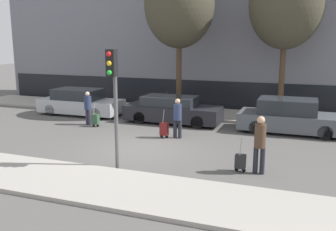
{
  "coord_description": "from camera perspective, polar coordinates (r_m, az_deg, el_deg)",
  "views": [
    {
      "loc": [
        5.67,
        -12.19,
        4.02
      ],
      "look_at": [
        0.47,
        1.8,
        0.95
      ],
      "focal_mm": 40.0,
      "sensor_mm": 36.0,
      "label": 1
    }
  ],
  "objects": [
    {
      "name": "pedestrian_center",
      "position": [
        15.24,
        1.46,
        -0.08
      ],
      "size": [
        0.34,
        0.34,
        1.64
      ],
      "rotation": [
        0.0,
        0.0,
        0.29
      ],
      "color": "#23232D",
      "rests_on": "ground_plane"
    },
    {
      "name": "bare_tree_down_street",
      "position": [
        19.63,
        1.73,
        16.46
      ],
      "size": [
        3.55,
        3.55,
        7.75
      ],
      "color": "#4C3826",
      "rests_on": "sidewalk_far"
    },
    {
      "name": "parked_car_2",
      "position": [
        17.08,
        18.07,
        -0.22
      ],
      "size": [
        4.43,
        1.84,
        1.48
      ],
      "color": "#4C5156",
      "rests_on": "ground_plane"
    },
    {
      "name": "bare_tree_near_crossing",
      "position": [
        19.47,
        17.57,
        15.85
      ],
      "size": [
        3.52,
        3.52,
        7.69
      ],
      "color": "#4C3826",
      "rests_on": "sidewalk_far"
    },
    {
      "name": "trolley_center",
      "position": [
        15.39,
        -0.6,
        -2.06
      ],
      "size": [
        0.34,
        0.29,
        1.18
      ],
      "color": "maroon",
      "rests_on": "ground_plane"
    },
    {
      "name": "parked_car_1",
      "position": [
        18.13,
        0.68,
        0.81
      ],
      "size": [
        4.66,
        1.72,
        1.3
      ],
      "color": "black",
      "rests_on": "ground_plane"
    },
    {
      "name": "parked_car_0",
      "position": [
        20.65,
        -13.22,
        1.93
      ],
      "size": [
        4.49,
        1.77,
        1.39
      ],
      "color": "#B7BABF",
      "rests_on": "ground_plane"
    },
    {
      "name": "parked_bicycle",
      "position": [
        21.13,
        0.36,
        2.01
      ],
      "size": [
        1.77,
        0.06,
        0.96
      ],
      "color": "black",
      "rests_on": "sidewalk_far"
    },
    {
      "name": "pedestrian_right",
      "position": [
        11.52,
        13.83,
        -3.83
      ],
      "size": [
        0.35,
        0.34,
        1.78
      ],
      "rotation": [
        0.0,
        0.0,
        0.05
      ],
      "color": "#23232D",
      "rests_on": "ground_plane"
    },
    {
      "name": "trolley_right",
      "position": [
        11.75,
        10.98,
        -6.88
      ],
      "size": [
        0.34,
        0.29,
        1.09
      ],
      "color": "#262628",
      "rests_on": "ground_plane"
    },
    {
      "name": "pedestrian_left",
      "position": [
        18.02,
        -12.11,
        1.39
      ],
      "size": [
        0.34,
        0.34,
        1.59
      ],
      "rotation": [
        0.0,
        0.0,
        2.75
      ],
      "color": "#383347",
      "rests_on": "ground_plane"
    },
    {
      "name": "ground_plane",
      "position": [
        14.03,
        -4.38,
        -5.06
      ],
      "size": [
        80.0,
        80.0,
        0.0
      ],
      "primitive_type": "plane",
      "color": "#565451"
    },
    {
      "name": "sidewalk_near",
      "position": [
        10.91,
        -12.76,
        -9.96
      ],
      "size": [
        28.0,
        2.5,
        0.12
      ],
      "color": "#A39E93",
      "rests_on": "ground_plane"
    },
    {
      "name": "traffic_light",
      "position": [
        11.29,
        -8.32,
        4.56
      ],
      "size": [
        0.28,
        0.47,
        3.72
      ],
      "color": "#515154",
      "rests_on": "ground_plane"
    },
    {
      "name": "trolley_left",
      "position": [
        17.69,
        -11.0,
        -0.55
      ],
      "size": [
        0.34,
        0.29,
        1.14
      ],
      "color": "#335138",
      "rests_on": "ground_plane"
    },
    {
      "name": "sidewalk_far",
      "position": [
        20.39,
        3.86,
        0.4
      ],
      "size": [
        28.0,
        3.0,
        0.12
      ],
      "color": "#A39E93",
      "rests_on": "ground_plane"
    }
  ]
}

